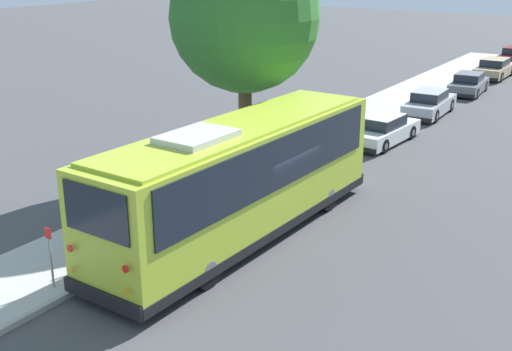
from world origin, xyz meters
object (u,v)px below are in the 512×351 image
(parked_sedan_gray, at_px, (469,84))
(sign_post_near, at_px, (51,257))
(parked_sedan_white, at_px, (383,130))
(sign_post_far, at_px, (95,247))
(parked_sedan_tan, at_px, (494,69))
(fire_hydrant, at_px, (302,151))
(street_tree, at_px, (247,6))
(shuttle_bus, at_px, (242,174))
(parked_sedan_silver, at_px, (430,104))

(parked_sedan_gray, height_order, sign_post_near, sign_post_near)
(parked_sedan_white, distance_m, sign_post_far, 15.62)
(parked_sedan_tan, bearing_deg, fire_hydrant, 176.88)
(parked_sedan_gray, height_order, sign_post_far, parked_sedan_gray)
(street_tree, xyz_separation_m, sign_post_near, (-10.24, -1.08, -5.25))
(shuttle_bus, height_order, sign_post_near, shuttle_bus)
(parked_sedan_gray, xyz_separation_m, sign_post_far, (-28.44, 1.76, 0.08))
(sign_post_far, bearing_deg, street_tree, 7.00)
(shuttle_bus, bearing_deg, parked_sedan_tan, 2.09)
(shuttle_bus, distance_m, street_tree, 7.19)
(sign_post_near, distance_m, fire_hydrant, 12.35)
(parked_sedan_white, xyz_separation_m, fire_hydrant, (-4.64, 1.46, -0.03))
(parked_sedan_silver, relative_size, parked_sedan_gray, 1.10)
(sign_post_far, bearing_deg, shuttle_bus, -27.00)
(parked_sedan_silver, xyz_separation_m, fire_hydrant, (-10.88, 1.47, -0.06))
(parked_sedan_tan, bearing_deg, sign_post_far, 177.83)
(parked_sedan_tan, height_order, fire_hydrant, parked_sedan_tan)
(parked_sedan_white, xyz_separation_m, sign_post_far, (-15.54, 1.61, 0.08))
(parked_sedan_gray, distance_m, fire_hydrant, 17.61)
(parked_sedan_gray, bearing_deg, shuttle_bus, 176.98)
(parked_sedan_white, height_order, parked_sedan_silver, parked_sedan_silver)
(sign_post_far, bearing_deg, parked_sedan_white, -5.91)
(shuttle_bus, xyz_separation_m, parked_sedan_tan, (30.78, 0.27, -1.33))
(street_tree, bearing_deg, parked_sedan_tan, -6.20)
(parked_sedan_silver, bearing_deg, parked_sedan_white, 177.76)
(sign_post_near, relative_size, fire_hydrant, 1.96)
(parked_sedan_tan, xyz_separation_m, fire_hydrant, (-23.80, 1.59, -0.06))
(parked_sedan_silver, height_order, parked_sedan_gray, parked_sedan_silver)
(parked_sedan_white, relative_size, parked_sedan_silver, 0.99)
(parked_sedan_white, relative_size, street_tree, 0.50)
(parked_sedan_silver, bearing_deg, fire_hydrant, 170.12)
(parked_sedan_gray, bearing_deg, sign_post_far, 172.88)
(street_tree, height_order, sign_post_near, street_tree)
(parked_sedan_tan, distance_m, fire_hydrant, 23.85)
(parked_sedan_white, relative_size, fire_hydrant, 5.68)
(parked_sedan_white, relative_size, sign_post_near, 2.90)
(sign_post_far, bearing_deg, fire_hydrant, -0.76)
(parked_sedan_gray, distance_m, parked_sedan_tan, 6.26)
(parked_sedan_tan, xyz_separation_m, sign_post_near, (-36.14, 1.73, 0.35))
(shuttle_bus, relative_size, parked_sedan_tan, 2.40)
(sign_post_near, bearing_deg, street_tree, 6.02)
(fire_hydrant, bearing_deg, shuttle_bus, -165.11)
(parked_sedan_white, bearing_deg, sign_post_far, 177.79)
(parked_sedan_gray, bearing_deg, street_tree, 168.18)
(parked_sedan_silver, relative_size, fire_hydrant, 5.76)
(parked_sedan_white, xyz_separation_m, parked_sedan_silver, (6.24, -0.00, 0.03))
(sign_post_far, bearing_deg, parked_sedan_gray, -3.54)
(street_tree, bearing_deg, parked_sedan_gray, -8.24)
(parked_sedan_silver, relative_size, sign_post_near, 2.94)
(parked_sedan_gray, bearing_deg, parked_sedan_silver, 175.14)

